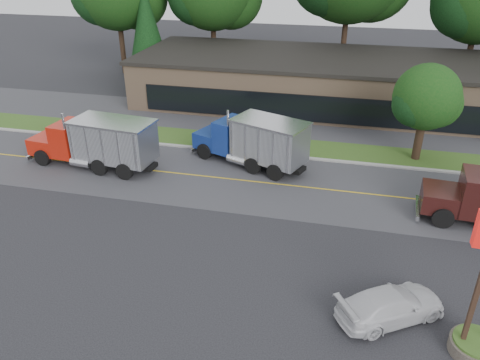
# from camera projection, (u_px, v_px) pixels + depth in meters

# --- Properties ---
(ground) EXTENTS (140.00, 140.00, 0.00)m
(ground) POSITION_uv_depth(u_px,v_px,m) (219.00, 270.00, 21.59)
(ground) COLOR #35353A
(ground) RESTS_ON ground
(road) EXTENTS (60.00, 8.00, 0.02)m
(road) POSITION_uv_depth(u_px,v_px,m) (257.00, 182.00, 29.37)
(road) COLOR #4A4A4E
(road) RESTS_ON ground
(center_line) EXTENTS (60.00, 0.12, 0.01)m
(center_line) POSITION_uv_depth(u_px,v_px,m) (257.00, 182.00, 29.37)
(center_line) COLOR gold
(center_line) RESTS_ON ground
(curb) EXTENTS (60.00, 0.30, 0.12)m
(curb) POSITION_uv_depth(u_px,v_px,m) (269.00, 155.00, 33.01)
(curb) COLOR #9E9E99
(curb) RESTS_ON ground
(grass_verge) EXTENTS (60.00, 3.40, 0.03)m
(grass_verge) POSITION_uv_depth(u_px,v_px,m) (273.00, 146.00, 34.56)
(grass_verge) COLOR #30551D
(grass_verge) RESTS_ON ground
(far_parking) EXTENTS (60.00, 7.00, 0.02)m
(far_parking) POSITION_uv_depth(u_px,v_px,m) (283.00, 123.00, 38.88)
(far_parking) COLOR #4A4A4E
(far_parking) RESTS_ON ground
(strip_mall) EXTENTS (32.00, 12.00, 4.00)m
(strip_mall) POSITION_uv_depth(u_px,v_px,m) (316.00, 81.00, 42.75)
(strip_mall) COLOR #A07F62
(strip_mall) RESTS_ON ground
(evergreen_left) EXTENTS (4.40, 4.40, 10.00)m
(evergreen_left) POSITION_uv_depth(u_px,v_px,m) (147.00, 27.00, 48.27)
(evergreen_left) COLOR #382619
(evergreen_left) RESTS_ON ground
(tree_verge) EXTENTS (4.63, 4.36, 6.60)m
(tree_verge) POSITION_uv_depth(u_px,v_px,m) (427.00, 100.00, 30.63)
(tree_verge) COLOR #382619
(tree_verge) RESTS_ON ground
(dump_truck_red) EXTENTS (9.12, 3.46, 3.36)m
(dump_truck_red) POSITION_uv_depth(u_px,v_px,m) (98.00, 141.00, 30.59)
(dump_truck_red) COLOR black
(dump_truck_red) RESTS_ON ground
(dump_truck_blue) EXTENTS (8.31, 5.21, 3.36)m
(dump_truck_blue) POSITION_uv_depth(u_px,v_px,m) (255.00, 140.00, 30.77)
(dump_truck_blue) COLOR black
(dump_truck_blue) RESTS_ON ground
(rally_car) EXTENTS (4.80, 4.02, 1.32)m
(rally_car) POSITION_uv_depth(u_px,v_px,m) (391.00, 305.00, 18.59)
(rally_car) COLOR silver
(rally_car) RESTS_ON ground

